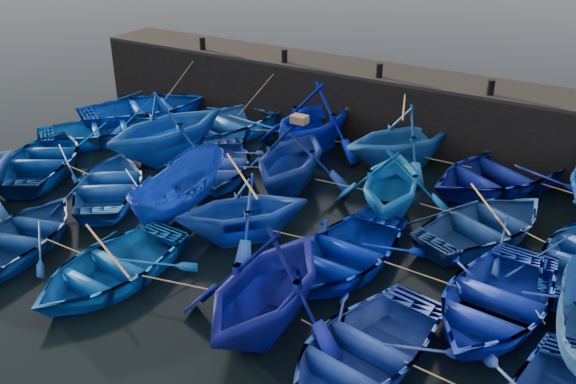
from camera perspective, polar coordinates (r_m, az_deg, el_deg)
The scene contains 31 objects.
ground at distance 17.12m, azimuth -5.55°, elevation -6.18°, with size 120.00×120.00×0.00m, color black.
quay_wall at distance 24.96m, azimuth 8.72°, elevation 7.52°, with size 26.00×2.50×2.50m, color black.
quay_top at distance 24.58m, azimuth 8.93°, elevation 10.41°, with size 26.00×2.50×0.12m, color black.
bollard_0 at distance 27.68m, azimuth -7.61°, elevation 12.94°, with size 0.24×0.24×0.50m, color black.
bollard_1 at distance 25.45m, azimuth -0.33°, elevation 12.00°, with size 0.24×0.24×0.50m, color black.
bollard_2 at distance 23.69m, azimuth 8.12°, elevation 10.65°, with size 0.24×0.24×0.50m, color black.
bollard_3 at distance 22.51m, azimuth 17.58°, elevation 8.86°, with size 0.24×0.24×0.50m, color black.
boat_0 at distance 27.36m, azimuth -12.55°, elevation 7.34°, with size 3.83×5.35×1.11m, color #0235A7.
boat_1 at distance 24.96m, azimuth -6.05°, elevation 6.01°, with size 3.89×5.44×1.13m, color blue.
boat_2 at distance 23.42m, azimuth 2.28°, elevation 6.60°, with size 4.15×4.82×2.54m, color #000F95.
boat_3 at distance 22.39m, azimuth 10.05°, elevation 4.84°, with size 3.66×4.24×2.23m, color #15539A.
boat_4 at distance 21.73m, azimuth 18.25°, elevation 1.62°, with size 3.91×5.47×1.14m, color navy.
boat_6 at distance 25.49m, azimuth -16.06°, elevation 5.37°, with size 3.39×4.74×0.98m, color #084DB8.
boat_7 at distance 23.01m, azimuth -10.73°, elevation 5.78°, with size 4.15×4.82×2.54m, color #0E47A6.
boat_8 at distance 21.71m, azimuth -6.18°, elevation 2.51°, with size 3.14×4.39×0.91m, color #2C4DB6.
boat_9 at distance 20.42m, azimuth 0.27°, elevation 3.25°, with size 3.81×4.42×2.32m, color navy.
boat_10 at distance 19.18m, azimuth 9.27°, elevation 1.00°, with size 3.52×4.08×2.15m, color #0C5DB9.
boat_11 at distance 18.66m, azimuth 17.26°, elevation -2.71°, with size 3.31×4.62×0.96m, color navy.
boat_13 at distance 23.41m, azimuth -20.86°, elevation 2.80°, with size 3.47×4.84×1.00m, color navy.
boat_14 at distance 20.93m, azimuth -15.51°, elevation 0.73°, with size 3.19×4.46×0.92m, color #124392.
boat_15 at distance 19.20m, azimuth -9.66°, elevation 0.12°, with size 1.57×4.17×1.61m, color navy.
boat_16 at distance 17.60m, azimuth -4.04°, elevation -1.46°, with size 3.21×3.72×1.96m, color #123EB7.
boat_17 at distance 16.60m, azimuth 5.08°, elevation -5.33°, with size 3.31×4.62×0.96m, color #001B93.
boat_18 at distance 15.51m, azimuth 17.89°, elevation -9.08°, with size 3.50×4.90×1.02m, color #1128B4.
boat_21 at distance 18.83m, azimuth -22.42°, elevation -3.47°, with size 3.01×4.21×0.87m, color navy.
boat_22 at distance 16.57m, azimuth -15.61°, elevation -6.43°, with size 3.22×4.50×0.93m, color #074B97.
boat_23 at distance 14.12m, azimuth -1.97°, elevation -8.07°, with size 3.90×4.53×2.38m, color navy.
boat_24 at distance 13.57m, azimuth 6.63°, elevation -13.65°, with size 3.33×4.65×0.96m, color #1F3B9B.
wooden_crate at distance 19.81m, azimuth 1.03°, elevation 6.49°, with size 0.49×0.37×0.24m, color olive.
mooring_ropes at distance 20.59m, azimuth 1.55°, elevation 2.62°, with size 17.49×11.80×2.10m.
loose_oars at distance 17.97m, azimuth 2.99°, elevation 1.23°, with size 9.69×12.48×1.36m.
Camera 1 is at (8.79, -11.48, 9.16)m, focal length 40.00 mm.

